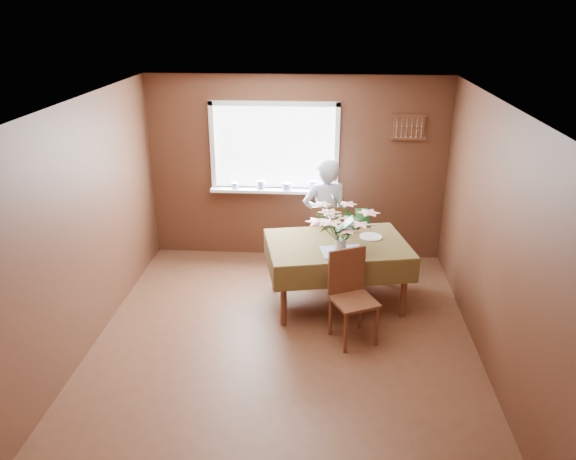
# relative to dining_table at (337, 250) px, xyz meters

# --- Properties ---
(floor) EXTENTS (4.50, 4.50, 0.00)m
(floor) POSITION_rel_dining_table_xyz_m (-0.55, -0.88, -0.68)
(floor) COLOR #552E1D
(floor) RESTS_ON ground
(ceiling) EXTENTS (4.50, 4.50, 0.00)m
(ceiling) POSITION_rel_dining_table_xyz_m (-0.55, -0.88, 1.82)
(ceiling) COLOR white
(ceiling) RESTS_ON wall_back
(wall_back) EXTENTS (4.00, 0.00, 4.00)m
(wall_back) POSITION_rel_dining_table_xyz_m (-0.55, 1.37, 0.57)
(wall_back) COLOR brown
(wall_back) RESTS_ON floor
(wall_front) EXTENTS (4.00, 0.00, 4.00)m
(wall_front) POSITION_rel_dining_table_xyz_m (-0.55, -3.13, 0.57)
(wall_front) COLOR brown
(wall_front) RESTS_ON floor
(wall_left) EXTENTS (0.00, 4.50, 4.50)m
(wall_left) POSITION_rel_dining_table_xyz_m (-2.55, -0.88, 0.57)
(wall_left) COLOR brown
(wall_left) RESTS_ON floor
(wall_right) EXTENTS (0.00, 4.50, 4.50)m
(wall_right) POSITION_rel_dining_table_xyz_m (1.45, -0.88, 0.57)
(wall_right) COLOR brown
(wall_right) RESTS_ON floor
(window_assembly) EXTENTS (1.72, 0.20, 1.22)m
(window_assembly) POSITION_rel_dining_table_xyz_m (-0.84, 1.32, 0.68)
(window_assembly) COLOR white
(window_assembly) RESTS_ON wall_back
(spoon_rack) EXTENTS (0.44, 0.05, 0.33)m
(spoon_rack) POSITION_rel_dining_table_xyz_m (0.90, 1.34, 1.17)
(spoon_rack) COLOR brown
(spoon_rack) RESTS_ON wall_back
(dining_table) EXTENTS (1.79, 1.39, 0.78)m
(dining_table) POSITION_rel_dining_table_xyz_m (0.00, 0.00, 0.00)
(dining_table) COLOR brown
(dining_table) RESTS_ON floor
(chair_far) EXTENTS (0.44, 0.44, 0.97)m
(chair_far) POSITION_rel_dining_table_xyz_m (-0.12, 0.76, -0.15)
(chair_far) COLOR brown
(chair_far) RESTS_ON floor
(chair_near) EXTENTS (0.56, 0.56, 0.98)m
(chair_near) POSITION_rel_dining_table_xyz_m (0.14, -0.73, -0.15)
(chair_near) COLOR brown
(chair_near) RESTS_ON floor
(seated_woman) EXTENTS (0.65, 0.51, 1.58)m
(seated_woman) POSITION_rel_dining_table_xyz_m (-0.15, 0.72, 0.11)
(seated_woman) COLOR white
(seated_woman) RESTS_ON floor
(flower_bouquet) EXTENTS (0.63, 0.63, 0.54)m
(flower_bouquet) POSITION_rel_dining_table_xyz_m (0.03, -0.26, 0.44)
(flower_bouquet) COLOR white
(flower_bouquet) RESTS_ON dining_table
(side_plate) EXTENTS (0.33, 0.33, 0.01)m
(side_plate) POSITION_rel_dining_table_xyz_m (0.39, 0.19, 0.10)
(side_plate) COLOR white
(side_plate) RESTS_ON dining_table
(table_knife) EXTENTS (0.09, 0.19, 0.00)m
(table_knife) POSITION_rel_dining_table_xyz_m (0.22, -0.22, 0.10)
(table_knife) COLOR silver
(table_knife) RESTS_ON dining_table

